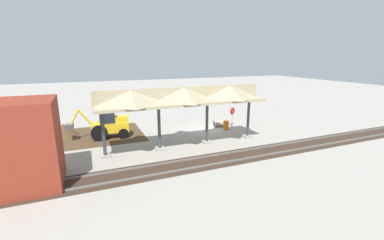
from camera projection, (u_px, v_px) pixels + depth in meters
The scene contains 10 objects.
ground_plane at pixel (208, 129), 26.32m from camera, with size 120.00×120.00×0.00m, color #9E998E.
dirt_work_zone at pixel (88, 136), 23.75m from camera, with size 9.98×7.00×0.01m, color #4C3823.
platform_canopy at pixel (184, 96), 20.14m from camera, with size 13.57×3.20×4.90m.
rail_tracks at pixel (253, 154), 19.46m from camera, with size 60.00×2.58×0.15m.
stop_sign at pixel (232, 113), 26.59m from camera, with size 0.71×0.32×2.08m.
backhoe at pixel (108, 124), 23.14m from camera, with size 5.31×1.91×2.82m.
dirt_mound at pixel (65, 136), 24.02m from camera, with size 5.32×5.32×2.28m, color #4C3823.
concrete_pipe at pixel (219, 123), 27.01m from camera, with size 1.13×0.92×0.74m.
brick_utility_building at pixel (23, 145), 14.07m from camera, with size 3.63×3.65×4.95m, color maroon.
traffic_barrel at pixel (226, 125), 25.88m from camera, with size 0.56×0.56×0.90m, color orange.
Camera 1 is at (11.34, 22.72, 7.16)m, focal length 24.00 mm.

